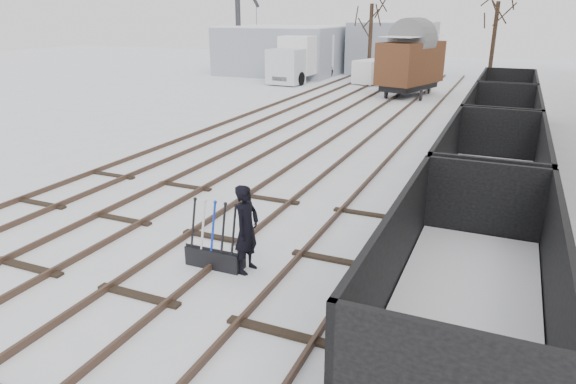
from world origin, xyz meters
name	(u,v)px	position (x,y,z in m)	size (l,w,h in m)	color
ground	(139,297)	(0.00, 0.00, 0.00)	(120.00, 120.00, 0.00)	white
tracks	(346,141)	(0.00, 13.67, 0.07)	(13.90, 52.00, 0.16)	black
shed_left	(282,50)	(-13.00, 36.00, 2.05)	(10.00, 8.00, 4.10)	#9399A6
shed_right	(393,48)	(-4.00, 40.00, 2.25)	(7.00, 6.00, 4.50)	#9399A6
ground_frame	(215,254)	(0.72, 1.74, 0.28)	(1.31, 0.44, 1.49)	black
worker	(247,229)	(1.47, 1.84, 0.98)	(0.71, 0.47, 1.95)	black
freight_wagon_a	(465,308)	(6.00, 0.50, 0.96)	(2.47, 6.17, 2.52)	black
freight_wagon_b	(489,186)	(6.00, 6.90, 0.96)	(2.47, 6.17, 2.52)	black
freight_wagon_c	(499,135)	(6.00, 13.30, 0.96)	(2.47, 6.17, 2.52)	black
freight_wagon_d	(505,107)	(6.00, 19.70, 0.96)	(2.47, 6.17, 2.52)	black
box_van_wagon	(411,61)	(-0.08, 27.59, 2.23)	(4.02, 5.58, 3.84)	black
lorry	(302,58)	(-9.48, 32.03, 1.81)	(2.91, 7.86, 3.51)	black
panel_van	(376,71)	(-3.71, 33.06, 0.94)	(2.92, 4.43, 1.80)	white
crane	(240,44)	(-16.71, 35.08, 2.50)	(2.00, 5.57, 9.50)	#2A2B2F
tree_far_left	(370,43)	(-4.65, 34.47, 2.94)	(0.30, 0.30, 5.87)	black
tree_far_right	(493,44)	(4.45, 35.59, 3.00)	(0.30, 0.30, 6.00)	black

